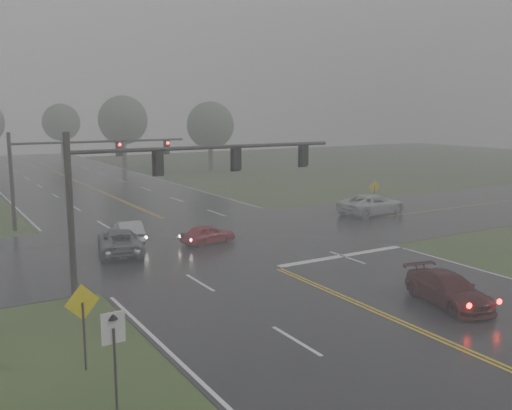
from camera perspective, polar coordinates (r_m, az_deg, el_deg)
main_road at (r=34.51m, az=-3.14°, el=-4.10°), size 18.00×160.00×0.02m
cross_street at (r=36.25m, az=-4.62°, el=-3.45°), size 120.00×14.00×0.02m
stop_bar at (r=32.40m, az=8.64°, el=-5.10°), size 8.50×0.50×0.01m
sedan_maroon at (r=25.69m, az=18.61°, el=-9.44°), size 2.72×4.81×1.31m
sedan_red at (r=35.10m, az=-4.81°, el=-3.88°), size 3.58×1.82×1.17m
sedan_silver at (r=36.23m, az=-12.53°, el=-3.65°), size 2.17×4.27×1.34m
car_grey at (r=33.59m, az=-13.43°, el=-4.73°), size 3.42×5.42×1.39m
pickup_white at (r=45.52m, az=11.53°, el=-0.93°), size 5.92×3.09×1.59m
signal_gantry_near at (r=26.12m, az=-9.29°, el=2.72°), size 13.46×0.32×7.23m
signal_gantry_far at (r=42.06m, az=-18.07°, el=4.38°), size 12.54×0.34×6.64m
sign_diamond_west at (r=18.83m, az=-16.93°, el=-10.25°), size 1.15×0.29×2.81m
sign_arrow_white at (r=15.91m, az=-14.02°, el=-13.33°), size 0.65×0.12×2.91m
sign_diamond_east at (r=46.20m, az=11.75°, el=1.43°), size 1.08×0.19×2.61m
tree_ne_a at (r=82.41m, az=-13.16°, el=8.26°), size 6.84×6.84×10.05m
tree_e_near at (r=76.03m, az=-4.60°, el=7.94°), size 6.24×6.24×9.16m
tree_n_far at (r=100.85m, az=-18.90°, el=7.82°), size 6.16×6.16×9.05m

